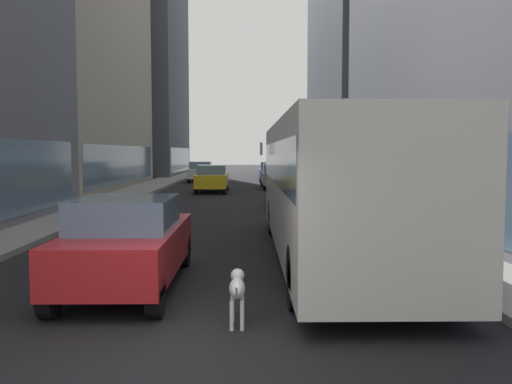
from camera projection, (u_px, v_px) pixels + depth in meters
ground_plane at (235, 184)px, 41.41m from camera, size 120.00×120.00×0.00m
sidewalk_left at (159, 183)px, 41.31m from camera, size 2.40×110.00×0.15m
sidewalk_right at (311, 183)px, 41.49m from camera, size 2.40×110.00×0.15m
building_left_far at (121, 55)px, 56.20m from camera, size 11.92×17.00×24.55m
building_right_far at (371, 65)px, 49.12m from camera, size 8.93×22.24×20.24m
transit_bus at (331, 180)px, 12.51m from camera, size 2.78×11.53×3.05m
car_red_coupe at (128, 242)px, 9.74m from camera, size 1.75×4.49×1.62m
car_grey_wagon at (276, 176)px, 36.22m from camera, size 1.82×4.64×1.62m
car_yellow_taxi at (212, 178)px, 33.02m from camera, size 1.80×4.56×1.62m
car_silver_sedan at (290, 188)px, 24.38m from camera, size 1.74×4.40×1.62m
car_white_van at (201, 172)px, 44.09m from camera, size 1.81×4.11×1.62m
car_blue_hatchback at (272, 172)px, 42.61m from camera, size 1.91×4.60×1.62m
dalmatian_dog at (237, 288)px, 7.70m from camera, size 0.22×0.96×0.72m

